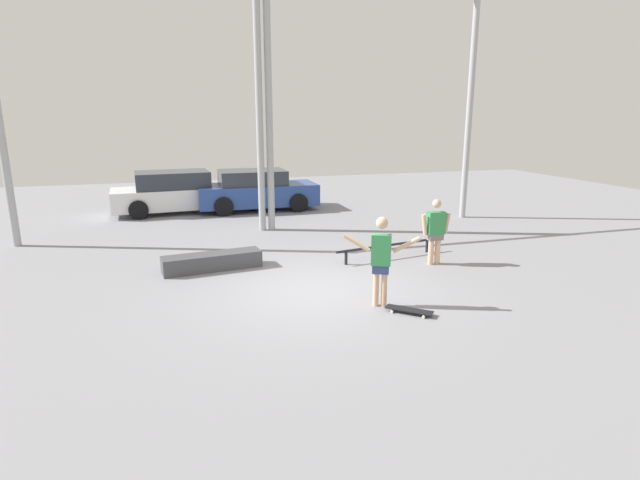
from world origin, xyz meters
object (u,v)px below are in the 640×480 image
object	(u,v)px
parked_car_blue	(256,191)
bystander	(435,229)
skateboard	(409,310)
skateboarder	(381,256)
grind_rail	(388,247)
parked_car_white	(177,193)
grind_box	(212,262)

from	to	relation	value
parked_car_blue	bystander	world-z (taller)	bystander
parked_car_blue	skateboard	bearing A→B (deg)	-85.28
skateboarder	bystander	size ratio (longest dim) A/B	1.08
grind_rail	parked_car_white	distance (m)	8.84
grind_rail	parked_car_blue	size ratio (longest dim) A/B	0.67
grind_box	bystander	bearing A→B (deg)	-11.70
parked_car_blue	skateboarder	bearing A→B (deg)	-87.04
grind_rail	parked_car_blue	world-z (taller)	parked_car_blue
skateboard	bystander	size ratio (longest dim) A/B	0.50
skateboard	bystander	distance (m)	3.23
bystander	parked_car_blue	bearing A→B (deg)	-70.39
grind_box	grind_rail	xyz separation A→B (m)	(4.11, -0.27, 0.10)
grind_rail	bystander	bearing A→B (deg)	-42.76
skateboard	grind_box	world-z (taller)	grind_box
skateboarder	parked_car_blue	bearing A→B (deg)	118.84
skateboarder	bystander	xyz separation A→B (m)	(2.22, 2.05, -0.11)
grind_box	parked_car_white	distance (m)	7.26
parked_car_white	grind_rail	bearing A→B (deg)	-62.06
grind_box	parked_car_white	size ratio (longest dim) A/B	0.47
skateboard	parked_car_blue	world-z (taller)	parked_car_blue
skateboard	grind_rail	size ratio (longest dim) A/B	0.27
grind_rail	grind_box	bearing A→B (deg)	176.18
grind_rail	parked_car_white	size ratio (longest dim) A/B	0.62
grind_box	bystander	size ratio (longest dim) A/B	1.43
grind_box	parked_car_blue	size ratio (longest dim) A/B	0.51
grind_box	skateboard	bearing A→B (deg)	-49.44
skateboard	parked_car_white	world-z (taller)	parked_car_white
bystander	grind_box	bearing A→B (deg)	-11.29
bystander	grind_rail	bearing A→B (deg)	-42.35
parked_car_white	grind_box	bearing A→B (deg)	-89.49
skateboarder	grind_box	bearing A→B (deg)	157.00
grind_box	bystander	distance (m)	5.05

